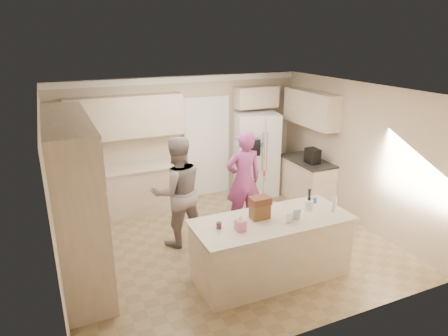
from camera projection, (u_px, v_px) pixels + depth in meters
name	position (u px, v px, depth m)	size (l,w,h in m)	color
floor	(227.00, 245.00, 6.80)	(5.20, 4.60, 0.02)	#917A56
ceiling	(227.00, 90.00, 5.95)	(5.20, 4.60, 0.02)	white
wall_back	(182.00, 139.00, 8.37)	(5.20, 0.02, 2.60)	beige
wall_front	(314.00, 236.00, 4.38)	(5.20, 0.02, 2.60)	beige
wall_left	(51.00, 199.00, 5.37)	(0.02, 4.60, 2.60)	beige
wall_right	(355.00, 153.00, 7.38)	(0.02, 4.60, 2.60)	beige
crown_back	(180.00, 80.00, 7.93)	(5.20, 0.08, 0.12)	white
pantry_bank	(75.00, 198.00, 5.70)	(0.60, 2.60, 2.35)	beige
back_base_cab	(133.00, 190.00, 7.94)	(2.20, 0.60, 0.88)	beige
back_countertop	(131.00, 169.00, 7.78)	(2.24, 0.63, 0.04)	beige
back_upper_cab	(126.00, 117.00, 7.57)	(2.20, 0.35, 0.80)	beige
doorway_opening	(207.00, 148.00, 8.64)	(0.90, 0.06, 2.10)	black
doorway_casing	(207.00, 148.00, 8.61)	(1.02, 0.03, 2.22)	white
wall_frame_upper	(183.00, 128.00, 8.26)	(0.15, 0.02, 0.20)	brown
wall_frame_lower	(183.00, 140.00, 8.35)	(0.15, 0.02, 0.20)	brown
refrigerator	(256.00, 154.00, 8.74)	(0.90, 0.70, 1.80)	white
fridge_seam	(264.00, 158.00, 8.43)	(0.01, 0.02, 1.78)	gray
fridge_dispenser	(255.00, 148.00, 8.26)	(0.22, 0.03, 0.35)	black
fridge_handle_l	(263.00, 152.00, 8.35)	(0.02, 0.02, 0.85)	silver
fridge_handle_r	(267.00, 151.00, 8.39)	(0.02, 0.02, 0.85)	silver
over_fridge_cab	(256.00, 97.00, 8.59)	(0.95, 0.35, 0.45)	beige
right_base_cab	(307.00, 182.00, 8.40)	(0.60, 1.20, 0.88)	beige
right_countertop	(308.00, 161.00, 8.25)	(0.63, 1.24, 0.04)	#2D2B28
right_upper_cab	(311.00, 108.00, 8.14)	(0.35, 1.50, 0.70)	beige
coffee_maker	(313.00, 156.00, 8.01)	(0.22, 0.28, 0.30)	black
island_base	(271.00, 249.00, 5.78)	(2.20, 0.90, 0.88)	beige
island_top	(272.00, 221.00, 5.63)	(2.28, 0.96, 0.05)	beige
utensil_crock	(309.00, 205.00, 5.89)	(0.13, 0.13, 0.15)	white
tissue_box	(241.00, 225.00, 5.30)	(0.13, 0.13, 0.14)	pink
tissue_plume	(241.00, 217.00, 5.26)	(0.08, 0.08, 0.08)	white
dollhouse_body	(260.00, 211.00, 5.61)	(0.26, 0.18, 0.22)	brown
dollhouse_roof	(260.00, 201.00, 5.56)	(0.28, 0.20, 0.10)	#592D1E
jam_jar	(219.00, 225.00, 5.34)	(0.07, 0.07, 0.09)	#59263F
greeting_card_a	(289.00, 218.00, 5.48)	(0.12, 0.01, 0.16)	white
greeting_card_b	(297.00, 214.00, 5.58)	(0.12, 0.01, 0.16)	silver
water_bottle	(334.00, 204.00, 5.82)	(0.07, 0.07, 0.24)	silver
shaker_salt	(311.00, 201.00, 6.11)	(0.05, 0.05, 0.09)	#3966B6
shaker_pepper	(315.00, 200.00, 6.14)	(0.05, 0.05, 0.09)	#3966B6
teen_boy	(178.00, 192.00, 6.56)	(0.91, 0.71, 1.87)	gray
teen_girl	(243.00, 180.00, 7.13)	(0.67, 0.44, 1.82)	#A74693
fridge_magnets	(264.00, 158.00, 8.42)	(0.76, 0.02, 1.44)	tan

